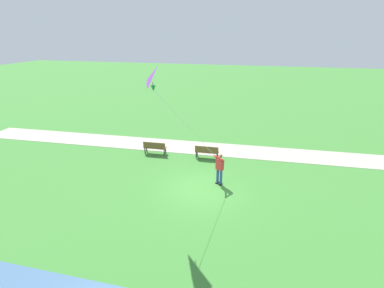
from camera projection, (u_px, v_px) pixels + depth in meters
ground_plane at (201, 189)px, 15.21m from camera, size 120.00×120.00×0.00m
walkway_path at (190, 147)px, 20.61m from camera, size 3.39×32.06×0.02m
person_kite_flyer at (219, 166)px, 15.29m from camera, size 0.62×0.54×1.83m
flying_kite at (158, 78)px, 10.99m from camera, size 3.76×2.33×4.74m
park_bench_near_walkway at (207, 151)px, 18.61m from camera, size 0.49×1.51×0.88m
park_bench_far_walkway at (155, 147)px, 19.28m from camera, size 0.49×1.51×0.88m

